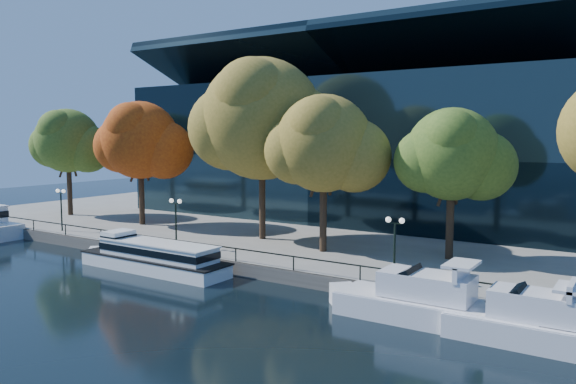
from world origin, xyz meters
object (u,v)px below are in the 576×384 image
Objects in this scene: tree_0 at (68,142)px; lamp_0 at (61,200)px; lamp_2 at (395,234)px; tour_boat at (150,255)px; tree_2 at (263,122)px; tree_4 at (454,156)px; tree_1 at (141,142)px; tree_3 at (325,146)px; lamp_1 at (176,212)px; cruiser_near at (427,302)px; cruiser_far at (535,324)px.

tree_0 reaches higher than lamp_0.
tree_0 is at bearing 170.41° from lamp_2.
tour_boat is 3.52× the size of lamp_2.
lamp_0 is at bearing -159.36° from tree_2.
tree_2 reaches higher than lamp_2.
tree_4 is (16.38, 0.91, -2.72)m from tree_2.
tree_4 is at bearing 12.81° from lamp_0.
tree_1 reaches higher than tree_4.
tree_3 reaches higher than lamp_1.
cruiser_near is 0.96× the size of tree_1.
tree_4 is (-2.33, 11.80, 7.54)m from cruiser_near.
lamp_2 is (30.41, -6.90, -5.52)m from tree_1.
lamp_1 and lamp_2 have the same top height.
tour_boat is 18.29m from tree_1.
tree_3 is at bearing -14.06° from tree_2.
cruiser_far is 10.36m from lamp_2.
lamp_1 is (-10.89, -5.31, -5.38)m from tree_3.
lamp_2 is at bearing -12.78° from tree_1.
tree_0 is at bearing 179.76° from tree_2.
cruiser_far is at bearing -15.74° from tree_1.
cruiser_near is 0.99× the size of tree_3.
tour_boat is 27.06m from cruiser_far.
tree_0 is at bearing 176.85° from tree_3.
tree_3 is 27.09m from lamp_0.
tree_3 is 1.10× the size of tree_4.
lamp_0 is 1.00× the size of lamp_1.
tree_2 reaches higher than tree_0.
tree_4 is at bearing 21.72° from lamp_1.
cruiser_near is 0.77× the size of tree_2.
tree_0 is (-51.72, 11.43, 8.31)m from cruiser_far.
tree_2 is (15.19, 0.20, 1.85)m from tree_1.
tree_4 is 2.77× the size of lamp_0.
lamp_1 is (15.13, 0.00, 0.00)m from lamp_0.
tree_3 is 13.25m from lamp_1.
tree_1 reaches higher than lamp_0.
tour_boat is 1.16× the size of tree_0.
lamp_0 is at bearing -117.98° from tree_1.
cruiser_far is 16.38m from tree_4.
cruiser_near is 22.93m from lamp_1.
tree_1 is at bearing 167.22° from lamp_2.
tree_0 is at bearing 167.54° from cruiser_far.
lamp_1 is (-0.90, 3.68, 2.84)m from tour_boat.
tree_4 reaches higher than lamp_1.
cruiser_far is at bearing -25.03° from tree_2.
lamp_2 is at bearing 0.00° from lamp_1.
lamp_2 is at bearing 132.56° from cruiser_near.
tree_1 reaches higher than cruiser_far.
tree_4 reaches higher than lamp_2.
tree_3 is at bearing 41.98° from tour_boat.
tree_1 reaches higher than lamp_2.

